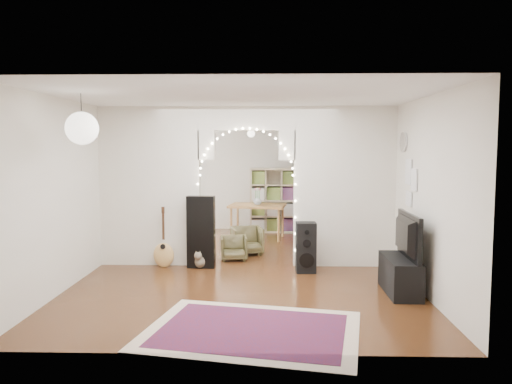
{
  "coord_description": "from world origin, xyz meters",
  "views": [
    {
      "loc": [
        0.39,
        -8.45,
        2.03
      ],
      "look_at": [
        0.15,
        0.3,
        1.23
      ],
      "focal_mm": 35.0,
      "sensor_mm": 36.0,
      "label": 1
    }
  ],
  "objects_px": {
    "dining_table": "(257,208)",
    "dining_chair_right": "(234,248)",
    "bookcase": "(281,200)",
    "floor_speaker": "(306,248)",
    "dining_chair_left": "(247,240)",
    "acoustic_guitar": "(164,245)",
    "media_console": "(400,275)"
  },
  "relations": [
    {
      "from": "bookcase",
      "to": "media_console",
      "type": "bearing_deg",
      "value": -69.45
    },
    {
      "from": "acoustic_guitar",
      "to": "dining_table",
      "type": "xyz_separation_m",
      "value": [
        1.51,
        2.7,
        0.3
      ]
    },
    {
      "from": "media_console",
      "to": "floor_speaker",
      "type": "bearing_deg",
      "value": 138.01
    },
    {
      "from": "dining_table",
      "to": "dining_chair_right",
      "type": "height_order",
      "value": "dining_table"
    },
    {
      "from": "acoustic_guitar",
      "to": "floor_speaker",
      "type": "bearing_deg",
      "value": -20.49
    },
    {
      "from": "dining_table",
      "to": "dining_chair_left",
      "type": "bearing_deg",
      "value": -86.62
    },
    {
      "from": "media_console",
      "to": "dining_chair_right",
      "type": "xyz_separation_m",
      "value": [
        -2.45,
        1.99,
        -0.03
      ]
    },
    {
      "from": "dining_table",
      "to": "media_console",
      "type": "bearing_deg",
      "value": -54.0
    },
    {
      "from": "acoustic_guitar",
      "to": "bookcase",
      "type": "xyz_separation_m",
      "value": [
        2.06,
        3.55,
        0.38
      ]
    },
    {
      "from": "floor_speaker",
      "to": "dining_table",
      "type": "bearing_deg",
      "value": 104.4
    },
    {
      "from": "dining_chair_right",
      "to": "dining_chair_left",
      "type": "bearing_deg",
      "value": 59.16
    },
    {
      "from": "floor_speaker",
      "to": "bookcase",
      "type": "relative_size",
      "value": 0.54
    },
    {
      "from": "bookcase",
      "to": "dining_table",
      "type": "height_order",
      "value": "bookcase"
    },
    {
      "from": "media_console",
      "to": "dining_chair_right",
      "type": "relative_size",
      "value": 2.11
    },
    {
      "from": "acoustic_guitar",
      "to": "media_console",
      "type": "relative_size",
      "value": 0.87
    },
    {
      "from": "media_console",
      "to": "dining_chair_left",
      "type": "height_order",
      "value": "dining_chair_left"
    },
    {
      "from": "floor_speaker",
      "to": "acoustic_guitar",
      "type": "bearing_deg",
      "value": 171.89
    },
    {
      "from": "bookcase",
      "to": "dining_chair_right",
      "type": "xyz_separation_m",
      "value": [
        -0.92,
        -2.95,
        -0.54
      ]
    },
    {
      "from": "acoustic_guitar",
      "to": "media_console",
      "type": "bearing_deg",
      "value": -35.22
    },
    {
      "from": "floor_speaker",
      "to": "dining_chair_left",
      "type": "bearing_deg",
      "value": 125.35
    },
    {
      "from": "dining_chair_right",
      "to": "dining_table",
      "type": "bearing_deg",
      "value": 72.99
    },
    {
      "from": "dining_chair_left",
      "to": "floor_speaker",
      "type": "bearing_deg",
      "value": -67.36
    },
    {
      "from": "media_console",
      "to": "dining_table",
      "type": "xyz_separation_m",
      "value": [
        -2.08,
        4.09,
        0.43
      ]
    },
    {
      "from": "acoustic_guitar",
      "to": "media_console",
      "type": "height_order",
      "value": "acoustic_guitar"
    },
    {
      "from": "acoustic_guitar",
      "to": "dining_chair_left",
      "type": "height_order",
      "value": "acoustic_guitar"
    },
    {
      "from": "floor_speaker",
      "to": "dining_chair_left",
      "type": "xyz_separation_m",
      "value": [
        -1.02,
        1.35,
        -0.14
      ]
    },
    {
      "from": "acoustic_guitar",
      "to": "dining_chair_right",
      "type": "xyz_separation_m",
      "value": [
        1.14,
        0.6,
        -0.16
      ]
    },
    {
      "from": "dining_chair_left",
      "to": "bookcase",
      "type": "bearing_deg",
      "value": 59.55
    },
    {
      "from": "acoustic_guitar",
      "to": "dining_table",
      "type": "distance_m",
      "value": 3.11
    },
    {
      "from": "bookcase",
      "to": "dining_table",
      "type": "xyz_separation_m",
      "value": [
        -0.55,
        -0.85,
        -0.08
      ]
    },
    {
      "from": "dining_table",
      "to": "dining_chair_right",
      "type": "bearing_deg",
      "value": -91.05
    },
    {
      "from": "floor_speaker",
      "to": "dining_chair_left",
      "type": "distance_m",
      "value": 1.69
    }
  ]
}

